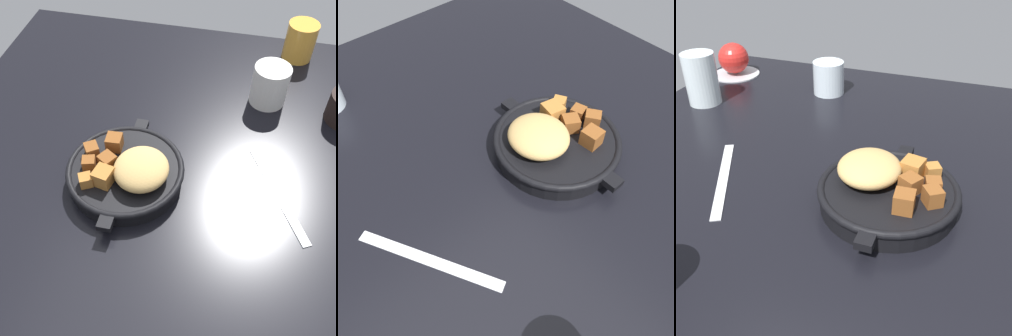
# 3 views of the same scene
# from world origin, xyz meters

# --- Properties ---
(ground_plane) EXTENTS (1.08, 1.01, 0.02)m
(ground_plane) POSITION_xyz_m (0.00, 0.00, -0.01)
(ground_plane) COLOR black
(cast_iron_skillet) EXTENTS (0.26, 0.21, 0.07)m
(cast_iron_skillet) POSITION_xyz_m (-0.01, -0.09, 0.03)
(cast_iron_skillet) COLOR black
(cast_iron_skillet) RESTS_ON ground_plane
(saucer_plate) EXTENTS (0.12, 0.12, 0.01)m
(saucer_plate) POSITION_xyz_m (0.39, 0.43, 0.00)
(saucer_plate) COLOR #B7BABF
(saucer_plate) RESTS_ON ground_plane
(red_apple) EXTENTS (0.08, 0.08, 0.08)m
(red_apple) POSITION_xyz_m (0.39, 0.43, 0.05)
(red_apple) COLOR red
(red_apple) RESTS_ON saucer_plate
(butter_knife) EXTENTS (0.20, 0.12, 0.00)m
(butter_knife) POSITION_xyz_m (-0.04, 0.18, 0.00)
(butter_knife) COLOR silver
(butter_knife) RESTS_ON ground_plane
(water_glass_short) EXTENTS (0.07, 0.07, 0.08)m
(water_glass_short) POSITION_xyz_m (0.36, 0.15, 0.04)
(water_glass_short) COLOR silver
(water_glass_short) RESTS_ON ground_plane
(water_glass_tall) EXTENTS (0.07, 0.07, 0.11)m
(water_glass_tall) POSITION_xyz_m (0.21, 0.39, 0.06)
(water_glass_tall) COLOR silver
(water_glass_tall) RESTS_ON ground_plane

